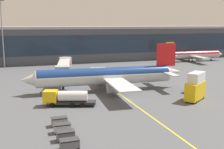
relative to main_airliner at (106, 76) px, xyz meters
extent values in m
plane|color=#515459|center=(2.07, -10.37, -3.87)|extent=(700.00, 700.00, 0.00)
cube|color=yellow|center=(1.98, -8.37, -3.87)|extent=(2.09, 79.99, 0.01)
cube|color=#424751|center=(6.09, 62.11, 3.43)|extent=(187.08, 21.25, 14.62)
cube|color=#1E2D42|center=(6.09, 51.43, 4.17)|extent=(181.47, 0.16, 8.19)
cube|color=#99999E|center=(6.09, 62.11, 11.24)|extent=(190.83, 21.68, 1.00)
cylinder|color=silver|center=(-0.27, 0.02, -0.15)|extent=(34.53, 6.50, 4.05)
cylinder|color=navy|center=(-0.27, 0.02, 0.21)|extent=(33.83, 6.29, 3.89)
cone|color=silver|center=(-18.81, 1.35, -0.15)|extent=(4.32, 4.13, 3.85)
cone|color=silver|center=(18.46, -1.32, 0.25)|extent=(5.10, 3.79, 3.45)
cube|color=red|center=(16.35, -1.17, 4.92)|extent=(5.28, 0.74, 6.08)
cube|color=silver|center=(15.56, -5.18, 0.46)|extent=(2.46, 6.61, 0.24)
cube|color=silver|center=(16.14, 2.91, 0.46)|extent=(2.46, 6.61, 0.24)
cube|color=silver|center=(0.56, -9.30, -0.46)|extent=(5.82, 14.72, 0.40)
cube|color=silver|center=(1.88, 9.12, -0.46)|extent=(5.82, 14.72, 0.40)
cylinder|color=#939399|center=(-0.25, -6.64, -1.87)|extent=(3.27, 2.45, 2.23)
cylinder|color=#939399|center=(0.70, 6.61, -1.87)|extent=(3.27, 2.45, 2.23)
cylinder|color=black|center=(-12.60, 0.90, -3.37)|extent=(1.03, 0.47, 1.00)
cylinder|color=slate|center=(-12.60, 0.90, -2.53)|extent=(0.20, 0.20, 1.70)
cylinder|color=black|center=(1.65, -1.95, -3.37)|extent=(1.03, 0.47, 1.00)
cylinder|color=slate|center=(1.65, -1.95, -2.53)|extent=(0.20, 0.20, 1.70)
cylinder|color=black|center=(1.91, 1.69, -3.37)|extent=(1.03, 0.47, 1.00)
cylinder|color=slate|center=(1.91, 1.69, -2.53)|extent=(0.20, 0.20, 1.70)
cube|color=#B2B7BC|center=(-8.72, 11.77, 1.15)|extent=(6.59, 18.36, 2.80)
cube|color=red|center=(-8.67, 11.76, 1.15)|extent=(6.12, 15.55, 1.54)
cube|color=#9EA3A8|center=(-10.55, 2.89, 1.15)|extent=(4.17, 3.86, 2.94)
cylinder|color=#4C4C51|center=(-10.55, 2.89, -2.06)|extent=(0.70, 0.70, 3.62)
cube|color=#262628|center=(-10.55, 2.89, -3.72)|extent=(2.13, 2.13, 0.30)
cylinder|color=gray|center=(-6.89, 20.65, 1.15)|extent=(3.90, 3.90, 3.08)
cylinder|color=gray|center=(-6.89, 20.65, -2.06)|extent=(1.80, 1.80, 3.62)
cube|color=#232326|center=(-10.92, -10.66, -3.12)|extent=(10.27, 5.65, 0.50)
cube|color=yellow|center=(-15.07, -9.21, -1.87)|extent=(3.47, 3.28, 2.50)
cube|color=black|center=(-16.26, -8.80, -1.37)|extent=(0.91, 2.22, 1.12)
cylinder|color=silver|center=(-10.65, -10.75, -1.77)|extent=(6.39, 4.05, 2.20)
cylinder|color=black|center=(-14.93, -10.52, -3.37)|extent=(1.06, 0.66, 1.00)
cylinder|color=black|center=(-14.15, -8.28, -3.37)|extent=(1.06, 0.66, 1.00)
cylinder|color=black|center=(-11.02, -11.88, -3.37)|extent=(1.06, 0.66, 1.00)
cylinder|color=black|center=(-10.24, -9.64, -3.37)|extent=(1.06, 0.66, 1.00)
cylinder|color=black|center=(-9.04, -12.57, -3.37)|extent=(1.06, 0.66, 1.00)
cylinder|color=black|center=(-8.26, -10.33, -3.37)|extent=(1.06, 0.66, 1.00)
cube|color=yellow|center=(16.02, -15.22, -1.67)|extent=(6.99, 5.97, 3.80)
cube|color=silver|center=(16.30, -15.02, 1.33)|extent=(5.53, 4.89, 2.20)
cylinder|color=black|center=(14.73, -17.51, -3.57)|extent=(0.63, 0.55, 0.60)
cylinder|color=black|center=(13.43, -15.68, -3.57)|extent=(0.63, 0.55, 0.60)
cylinder|color=black|center=(18.61, -14.76, -3.57)|extent=(0.63, 0.55, 0.60)
cylinder|color=black|center=(17.31, -12.92, -3.57)|extent=(0.63, 0.55, 0.60)
cube|color=gray|center=(20.85, -7.76, -2.47)|extent=(6.07, 5.21, 2.20)
cube|color=black|center=(19.66, -8.59, -2.09)|extent=(2.85, 2.86, 0.66)
cylinder|color=black|center=(19.78, -9.77, -3.57)|extent=(0.63, 0.55, 0.60)
cylinder|color=black|center=(18.59, -8.08, -3.57)|extent=(0.63, 0.55, 0.60)
cylinder|color=black|center=(23.10, -7.44, -3.57)|extent=(0.63, 0.55, 0.60)
cylinder|color=black|center=(21.91, -5.75, -3.57)|extent=(0.63, 0.55, 0.60)
cube|color=#595B60|center=(-15.13, -31.26, -3.14)|extent=(2.60, 1.50, 1.10)
cube|color=#333338|center=(-15.13, -31.26, -2.44)|extent=(2.65, 1.54, 0.10)
cylinder|color=black|center=(-16.17, -30.51, -3.69)|extent=(0.36, 0.12, 0.36)
cylinder|color=black|center=(-14.09, -32.01, -3.69)|extent=(0.36, 0.12, 0.36)
cylinder|color=black|center=(-14.09, -30.51, -3.69)|extent=(0.36, 0.12, 0.36)
cube|color=#595B60|center=(-15.13, -28.06, -3.14)|extent=(2.60, 1.50, 1.10)
cube|color=#333338|center=(-15.13, -28.06, -2.44)|extent=(2.65, 1.54, 0.10)
cylinder|color=black|center=(-16.17, -28.81, -3.69)|extent=(0.36, 0.12, 0.36)
cylinder|color=black|center=(-16.17, -27.31, -3.69)|extent=(0.36, 0.12, 0.36)
cylinder|color=black|center=(-14.09, -28.81, -3.69)|extent=(0.36, 0.12, 0.36)
cylinder|color=black|center=(-14.09, -27.31, -3.69)|extent=(0.36, 0.12, 0.36)
cube|color=#B2B7BC|center=(-15.12, -24.86, -3.14)|extent=(2.60, 1.50, 1.10)
cube|color=#333338|center=(-15.12, -24.86, -2.44)|extent=(2.65, 1.54, 0.10)
cylinder|color=black|center=(-16.16, -25.61, -3.69)|extent=(0.36, 0.12, 0.36)
cylinder|color=black|center=(-16.16, -24.11, -3.69)|extent=(0.36, 0.12, 0.36)
cylinder|color=black|center=(-14.08, -25.61, -3.69)|extent=(0.36, 0.12, 0.36)
cylinder|color=black|center=(-14.08, -24.11, -3.69)|extent=(0.36, 0.12, 0.36)
cube|color=gray|center=(-15.12, -21.66, -3.14)|extent=(2.60, 1.50, 1.10)
cube|color=#333338|center=(-15.12, -21.66, -2.44)|extent=(2.65, 1.54, 0.10)
cylinder|color=black|center=(-16.16, -22.41, -3.69)|extent=(0.36, 0.12, 0.36)
cylinder|color=black|center=(-16.15, -20.91, -3.69)|extent=(0.36, 0.12, 0.36)
cylinder|color=black|center=(-14.08, -22.41, -3.69)|extent=(0.36, 0.12, 0.36)
cylinder|color=black|center=(-14.07, -20.91, -3.69)|extent=(0.36, 0.12, 0.36)
cylinder|color=#B2B7BC|center=(55.13, 42.11, -0.97)|extent=(25.56, 4.28, 3.05)
cylinder|color=red|center=(55.13, 42.11, -0.70)|extent=(25.04, 4.13, 2.93)
cone|color=#B2B7BC|center=(68.90, 41.45, -0.97)|extent=(3.19, 3.04, 2.90)
cone|color=#B2B7BC|center=(41.21, 42.79, -0.67)|extent=(3.78, 2.77, 2.59)
cube|color=gold|center=(42.92, 42.71, 2.84)|extent=(3.97, 0.46, 4.58)
cube|color=#B2B7BC|center=(43.57, 45.73, -0.51)|extent=(1.73, 4.95, 0.18)
cube|color=#B2B7BC|center=(43.28, 39.64, -0.51)|extent=(1.73, 4.95, 0.18)
cube|color=#B2B7BC|center=(54.34, 49.03, -1.20)|extent=(4.09, 10.85, 0.30)
cube|color=#B2B7BC|center=(53.68, 35.31, -1.20)|extent=(4.09, 10.85, 0.30)
cylinder|color=#939399|center=(55.00, 47.07, -2.26)|extent=(2.43, 1.79, 1.68)
cylinder|color=#939399|center=(54.52, 37.19, -2.26)|extent=(2.43, 1.79, 1.68)
cylinder|color=black|center=(64.28, 41.67, -3.50)|extent=(0.76, 0.33, 0.75)
cylinder|color=slate|center=(64.28, 41.67, -2.81)|extent=(0.15, 0.15, 1.38)
cylinder|color=black|center=(53.67, 43.56, -3.50)|extent=(0.76, 0.33, 0.75)
cylinder|color=slate|center=(53.67, 43.56, -2.81)|extent=(0.15, 0.15, 1.38)
cylinder|color=black|center=(53.54, 40.82, -3.50)|extent=(0.76, 0.33, 0.75)
cylinder|color=slate|center=(53.54, 40.82, -2.81)|extent=(0.15, 0.15, 1.38)
cylinder|color=gray|center=(-25.99, 50.11, 8.86)|extent=(0.44, 0.44, 25.47)
cube|color=#333338|center=(-25.99, 50.11, 22.00)|extent=(2.80, 0.50, 0.80)
camera|label=1|loc=(-21.30, -67.59, 13.07)|focal=45.53mm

